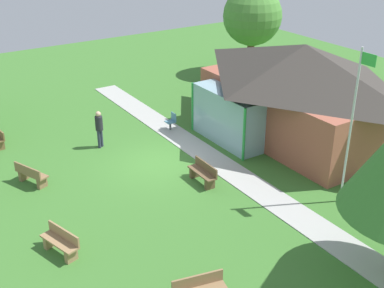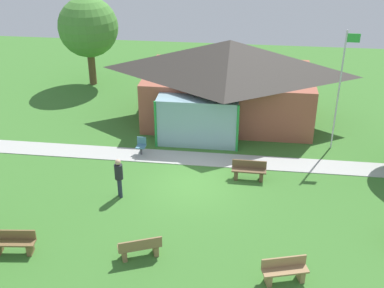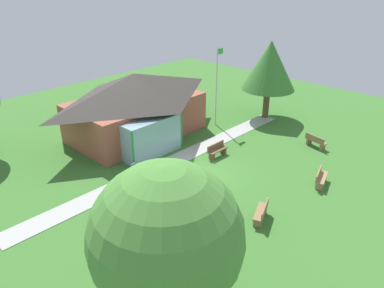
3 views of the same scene
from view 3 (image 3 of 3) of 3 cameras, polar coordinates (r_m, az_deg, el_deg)
The scene contains 13 objects.
ground_plane at distance 21.24m, azimuth 1.20°, elevation -4.61°, with size 44.00×44.00×0.00m, color #3D752D.
pavilion at distance 25.59m, azimuth -8.74°, elevation 6.14°, with size 9.81×7.06×4.42m.
footpath at distance 22.57m, azimuth -2.90°, elevation -2.66°, with size 20.97×1.30×0.03m, color #ADADA8.
flagpole at distance 26.99m, azimuth 3.90°, elevation 9.41°, with size 0.64×0.08×5.84m.
bench_front_center at distance 17.66m, azimuth 10.79°, elevation -10.50°, with size 1.56×0.97×0.84m.
bench_front_left at distance 14.76m, azimuth 1.67°, elevation -18.43°, with size 1.54×0.60×0.84m.
bench_rear_near_path at distance 23.04m, azimuth 3.94°, elevation -1.00°, with size 1.51×0.46×0.84m.
bench_lawn_far_right at distance 25.51m, azimuth 18.71°, elevation 0.36°, with size 0.76×1.56×0.84m.
bench_front_right at distance 21.19m, azimuth 19.42°, elevation -5.04°, with size 1.56×0.85×0.84m.
patio_chair_west at distance 20.92m, azimuth -8.73°, elevation -4.13°, with size 0.45×0.45×0.86m.
visitor_strolling_lawn at distance 18.12m, azimuth -1.71°, elevation -6.61°, with size 0.34×0.34×1.74m.
tree_east_hedge at distance 28.73m, azimuth 12.01°, elevation 11.87°, with size 4.09×4.09×6.03m.
tree_lawn_corner at distance 10.35m, azimuth -4.01°, elevation -14.36°, with size 4.35×4.35×6.21m.
Camera 3 is at (-13.63, -12.35, 10.62)m, focal length 34.20 mm.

